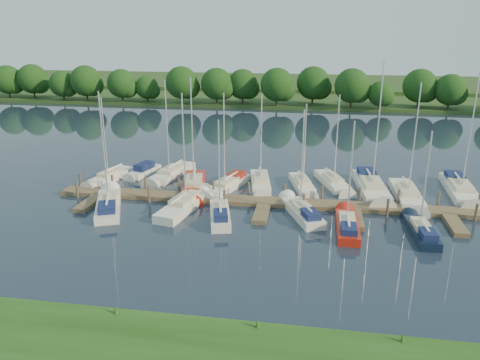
# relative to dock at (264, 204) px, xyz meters

# --- Properties ---
(ground) EXTENTS (260.00, 260.00, 0.00)m
(ground) POSITION_rel_dock_xyz_m (0.00, -7.31, -0.20)
(ground) COLOR #192132
(ground) RESTS_ON ground
(dock) EXTENTS (40.00, 6.00, 0.40)m
(dock) POSITION_rel_dock_xyz_m (0.00, 0.00, 0.00)
(dock) COLOR brown
(dock) RESTS_ON ground
(mooring_pilings) EXTENTS (38.24, 2.84, 2.00)m
(mooring_pilings) POSITION_rel_dock_xyz_m (0.00, 1.13, 0.40)
(mooring_pilings) COLOR #473D33
(mooring_pilings) RESTS_ON ground
(far_shore) EXTENTS (180.00, 30.00, 0.60)m
(far_shore) POSITION_rel_dock_xyz_m (0.00, 67.69, 0.10)
(far_shore) COLOR #264319
(far_shore) RESTS_ON ground
(distant_hill) EXTENTS (220.00, 40.00, 1.40)m
(distant_hill) POSITION_rel_dock_xyz_m (0.00, 92.69, 0.50)
(distant_hill) COLOR #345023
(distant_hill) RESTS_ON ground
(treeline) EXTENTS (146.04, 9.87, 7.99)m
(treeline) POSITION_rel_dock_xyz_m (1.54, 55.36, 3.83)
(treeline) COLOR #38281C
(treeline) RESTS_ON ground
(sailboat_n_0) EXTENTS (3.04, 7.24, 9.26)m
(sailboat_n_0) POSITION_rel_dock_xyz_m (-17.19, 4.94, 0.08)
(sailboat_n_0) COLOR white
(sailboat_n_0) RESTS_ON ground
(motorboat) EXTENTS (2.58, 5.27, 1.62)m
(motorboat) POSITION_rel_dock_xyz_m (-14.32, 7.45, 0.14)
(motorboat) COLOR white
(motorboat) RESTS_ON ground
(sailboat_n_2) EXTENTS (3.47, 8.72, 10.88)m
(sailboat_n_2) POSITION_rel_dock_xyz_m (-11.16, 7.17, 0.07)
(sailboat_n_2) COLOR white
(sailboat_n_2) RESTS_ON ground
(sailboat_n_3) EXTENTS (3.70, 9.22, 11.64)m
(sailboat_n_3) POSITION_rel_dock_xyz_m (-7.50, 3.43, 0.08)
(sailboat_n_3) COLOR #B01D10
(sailboat_n_3) RESTS_ON ground
(sailboat_n_4) EXTENTS (3.88, 7.95, 10.10)m
(sailboat_n_4) POSITION_rel_dock_xyz_m (-4.32, 4.21, 0.12)
(sailboat_n_4) COLOR white
(sailboat_n_4) RESTS_ON ground
(sailboat_n_5) EXTENTS (2.92, 7.79, 9.97)m
(sailboat_n_5) POSITION_rel_dock_xyz_m (-1.02, 5.54, 0.08)
(sailboat_n_5) COLOR white
(sailboat_n_5) RESTS_ON ground
(sailboat_n_6) EXTENTS (3.03, 7.04, 9.00)m
(sailboat_n_6) POSITION_rel_dock_xyz_m (3.28, 5.73, 0.07)
(sailboat_n_6) COLOR white
(sailboat_n_6) RESTS_ON ground
(sailboat_n_7) EXTENTS (3.83, 7.66, 9.76)m
(sailboat_n_7) POSITION_rel_dock_xyz_m (6.39, 7.03, 0.07)
(sailboat_n_7) COLOR white
(sailboat_n_7) RESTS_ON ground
(sailboat_n_8) EXTENTS (3.19, 10.60, 13.27)m
(sailboat_n_8) POSITION_rel_dock_xyz_m (10.14, 5.92, 0.13)
(sailboat_n_8) COLOR white
(sailboat_n_8) RESTS_ON ground
(sailboat_n_9) EXTENTS (2.28, 8.98, 11.50)m
(sailboat_n_9) POSITION_rel_dock_xyz_m (13.25, 3.99, 0.08)
(sailboat_n_9) COLOR white
(sailboat_n_9) RESTS_ON ground
(sailboat_n_10) EXTENTS (2.73, 10.01, 12.56)m
(sailboat_n_10) POSITION_rel_dock_xyz_m (18.73, 6.58, 0.12)
(sailboat_n_10) COLOR white
(sailboat_n_10) RESTS_ON ground
(sailboat_s_0) EXTENTS (4.57, 8.44, 10.93)m
(sailboat_s_0) POSITION_rel_dock_xyz_m (-13.85, -2.81, 0.13)
(sailboat_s_0) COLOR white
(sailboat_s_0) RESTS_ON ground
(sailboat_s_1) EXTENTS (3.37, 8.46, 10.85)m
(sailboat_s_1) POSITION_rel_dock_xyz_m (-7.03, -1.85, 0.09)
(sailboat_s_1) COLOR white
(sailboat_s_1) RESTS_ON ground
(sailboat_s_2) EXTENTS (2.92, 6.82, 9.00)m
(sailboat_s_2) POSITION_rel_dock_xyz_m (-3.41, -3.58, 0.15)
(sailboat_s_2) COLOR white
(sailboat_s_2) RESTS_ON ground
(sailboat_s_3) EXTENTS (4.07, 7.35, 9.60)m
(sailboat_s_3) POSITION_rel_dock_xyz_m (3.47, -1.69, 0.12)
(sailboat_s_3) COLOR white
(sailboat_s_3) RESTS_ON ground
(sailboat_s_4) EXTENTS (1.70, 7.14, 9.25)m
(sailboat_s_4) POSITION_rel_dock_xyz_m (7.20, -4.08, 0.12)
(sailboat_s_4) COLOR #B01D10
(sailboat_s_4) RESTS_ON ground
(sailboat_s_5) EXTENTS (1.94, 6.71, 8.68)m
(sailboat_s_5) POSITION_rel_dock_xyz_m (12.90, -4.23, 0.12)
(sailboat_s_5) COLOR black
(sailboat_s_5) RESTS_ON ground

